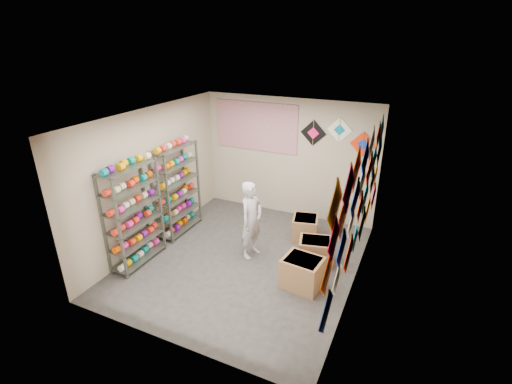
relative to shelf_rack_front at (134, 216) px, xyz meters
The scene contains 12 objects.
ground 2.19m from the shelf_rack_front, 25.53° to the left, with size 4.50×4.50×0.00m, color #2E2B28.
room_walls 2.09m from the shelf_rack_front, 25.53° to the left, with size 4.50×4.50×4.50m.
shelf_rack_front is the anchor object (origin of this frame).
shelf_rack_back 1.30m from the shelf_rack_front, 90.00° to the left, with size 0.40×1.10×1.90m, color #4C5147.
string_spools 0.66m from the shelf_rack_front, 90.00° to the left, with size 0.12×2.36×0.12m.
kite_wall_display 3.92m from the shelf_rack_front, 12.56° to the left, with size 0.06×4.27×2.08m.
back_wall_kites 4.32m from the shelf_rack_front, 47.42° to the left, with size 1.61×0.02×0.78m.
poster 3.40m from the shelf_rack_front, 72.35° to the left, with size 2.00×0.01×1.10m, color #7D4EA9.
shopkeeper 2.12m from the shelf_rack_front, 30.57° to the left, with size 0.46×0.61×1.50m, color #BEAFA2.
carton_a 3.13m from the shelf_rack_front, 10.64° to the left, with size 0.63×0.53×0.53m, color olive.
carton_b 3.36m from the shelf_rack_front, 23.81° to the left, with size 0.59×0.48×0.48m, color olive.
carton_c 3.38m from the shelf_rack_front, 39.36° to the left, with size 0.50×0.55×0.48m, color olive.
Camera 1 is at (2.68, -5.30, 3.95)m, focal length 26.00 mm.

